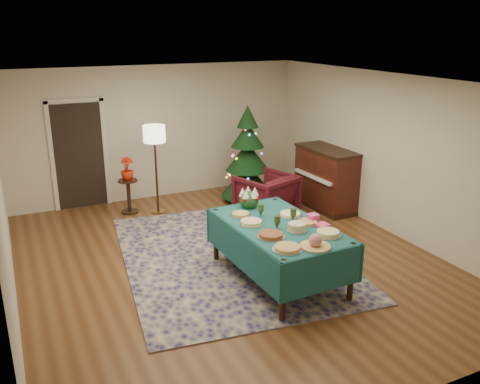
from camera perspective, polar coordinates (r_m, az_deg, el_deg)
name	(u,v)px	position (r m, az deg, el deg)	size (l,w,h in m)	color
room_shell	(228,176)	(7.36, -1.31, 1.78)	(7.00, 7.00, 7.00)	#593319
doorway	(79,153)	(10.28, -17.63, 4.22)	(1.08, 0.04, 2.16)	black
rug	(230,255)	(7.99, -1.08, -7.12)	(3.20, 4.20, 0.02)	#17154E
buffet_table	(278,236)	(7.06, 4.33, -4.95)	(1.31, 2.16, 0.82)	black
platter_0	(287,248)	(6.24, 5.33, -6.29)	(0.37, 0.37, 0.05)	silver
platter_1	(315,242)	(6.33, 8.45, -5.62)	(0.39, 0.39, 0.18)	silver
platter_2	(328,233)	(6.71, 9.84, -4.61)	(0.34, 0.34, 0.07)	silver
platter_3	(271,235)	(6.59, 3.51, -4.86)	(0.36, 0.36, 0.06)	silver
platter_4	(297,227)	(6.79, 6.39, -3.97)	(0.27, 0.27, 0.11)	silver
platter_5	(307,222)	(7.07, 7.58, -3.41)	(0.31, 0.31, 0.05)	silver
platter_6	(251,223)	(6.99, 1.29, -3.45)	(0.34, 0.34, 0.06)	silver
platter_7	(290,214)	(7.34, 5.66, -2.51)	(0.34, 0.34, 0.05)	silver
platter_8	(241,214)	(7.30, 0.07, -2.54)	(0.29, 0.29, 0.05)	silver
goblet_0	(261,210)	(7.24, 2.35, -2.03)	(0.09, 0.09, 0.19)	#2D471E
goblet_1	(293,214)	(7.11, 6.00, -2.52)	(0.09, 0.09, 0.19)	#2D471E
goblet_2	(277,222)	(6.82, 4.19, -3.38)	(0.09, 0.09, 0.19)	#2D471E
napkin_stack	(322,225)	(6.99, 9.22, -3.72)	(0.16, 0.16, 0.04)	#E6405C
gift_box	(313,218)	(7.15, 8.22, -2.90)	(0.13, 0.13, 0.11)	#E840A4
centerpiece	(249,198)	(7.60, 1.02, -0.69)	(0.30, 0.30, 0.34)	#1E4C1E
armchair	(266,195)	(9.33, 2.96, -0.29)	(0.92, 0.86, 0.94)	#450E16
floor_lamp	(155,139)	(9.52, -9.58, 5.86)	(0.41, 0.41, 1.69)	#A57F3F
side_table	(129,197)	(9.91, -12.37, -0.53)	(0.37, 0.37, 0.65)	black
potted_plant	(127,174)	(9.77, -12.55, 2.01)	(0.24, 0.44, 0.24)	red
christmas_tree	(247,159)	(10.25, 0.84, 3.78)	(1.30, 1.30, 1.95)	black
piano	(326,179)	(10.01, 9.63, 1.43)	(0.70, 1.40, 1.19)	black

